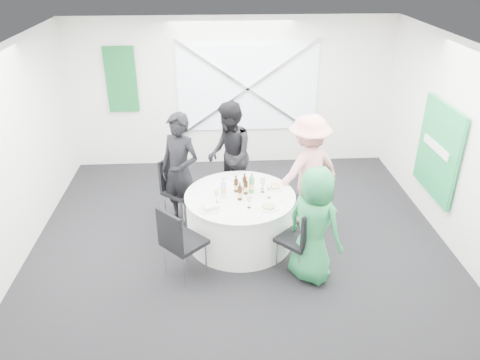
{
  "coord_description": "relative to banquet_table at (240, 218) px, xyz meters",
  "views": [
    {
      "loc": [
        -0.33,
        -5.53,
        3.93
      ],
      "look_at": [
        0.0,
        0.2,
        1.0
      ],
      "focal_mm": 35.0,
      "sensor_mm": 36.0,
      "label": 1
    }
  ],
  "objects": [
    {
      "name": "floor",
      "position": [
        0.0,
        -0.2,
        -0.38
      ],
      "size": [
        6.0,
        6.0,
        0.0
      ],
      "primitive_type": "plane",
      "color": "black",
      "rests_on": "ground"
    },
    {
      "name": "ceiling",
      "position": [
        0.0,
        -0.2,
        2.42
      ],
      "size": [
        6.0,
        6.0,
        0.0
      ],
      "primitive_type": "plane",
      "rotation": [
        3.14,
        0.0,
        0.0
      ],
      "color": "white",
      "rests_on": "wall_back"
    },
    {
      "name": "wall_back",
      "position": [
        0.0,
        2.8,
        1.02
      ],
      "size": [
        6.0,
        0.0,
        6.0
      ],
      "primitive_type": "plane",
      "rotation": [
        1.57,
        0.0,
        0.0
      ],
      "color": "white",
      "rests_on": "floor"
    },
    {
      "name": "wall_front",
      "position": [
        0.0,
        -3.2,
        1.02
      ],
      "size": [
        6.0,
        0.0,
        6.0
      ],
      "primitive_type": "plane",
      "rotation": [
        -1.57,
        0.0,
        0.0
      ],
      "color": "white",
      "rests_on": "floor"
    },
    {
      "name": "wall_left",
      "position": [
        -3.0,
        -0.2,
        1.02
      ],
      "size": [
        0.0,
        6.0,
        6.0
      ],
      "primitive_type": "plane",
      "rotation": [
        1.57,
        0.0,
        1.57
      ],
      "color": "white",
      "rests_on": "floor"
    },
    {
      "name": "wall_right",
      "position": [
        3.0,
        -0.2,
        1.02
      ],
      "size": [
        0.0,
        6.0,
        6.0
      ],
      "primitive_type": "plane",
      "rotation": [
        1.57,
        0.0,
        -1.57
      ],
      "color": "white",
      "rests_on": "floor"
    },
    {
      "name": "window_panel",
      "position": [
        0.3,
        2.76,
        1.12
      ],
      "size": [
        2.6,
        0.03,
        1.6
      ],
      "primitive_type": "cube",
      "color": "silver",
      "rests_on": "wall_back"
    },
    {
      "name": "window_brace_a",
      "position": [
        0.3,
        2.72,
        1.12
      ],
      "size": [
        2.63,
        0.05,
        1.84
      ],
      "primitive_type": "cube",
      "rotation": [
        0.0,
        0.97,
        0.0
      ],
      "color": "silver",
      "rests_on": "window_panel"
    },
    {
      "name": "window_brace_b",
      "position": [
        0.3,
        2.72,
        1.12
      ],
      "size": [
        2.63,
        0.05,
        1.84
      ],
      "primitive_type": "cube",
      "rotation": [
        0.0,
        -0.97,
        0.0
      ],
      "color": "silver",
      "rests_on": "window_panel"
    },
    {
      "name": "green_banner",
      "position": [
        -2.0,
        2.75,
        1.32
      ],
      "size": [
        0.55,
        0.04,
        1.2
      ],
      "primitive_type": "cube",
      "color": "#125A20",
      "rests_on": "wall_back"
    },
    {
      "name": "green_sign",
      "position": [
        2.94,
        0.4,
        0.82
      ],
      "size": [
        0.05,
        1.2,
        1.4
      ],
      "primitive_type": "cube",
      "color": "green",
      "rests_on": "wall_right"
    },
    {
      "name": "banquet_table",
      "position": [
        0.0,
        0.0,
        0.0
      ],
      "size": [
        1.56,
        1.56,
        0.76
      ],
      "color": "silver",
      "rests_on": "floor"
    },
    {
      "name": "chair_back",
      "position": [
        -0.01,
        1.18,
        0.1
      ],
      "size": [
        0.38,
        0.39,
        0.83
      ],
      "rotation": [
        0.0,
        0.0,
        0.01
      ],
      "color": "black",
      "rests_on": "floor"
    },
    {
      "name": "chair_back_left",
      "position": [
        -0.95,
        0.72,
        0.21
      ],
      "size": [
        0.64,
        0.64,
        1.0
      ],
      "rotation": [
        0.0,
        0.0,
        0.92
      ],
      "color": "black",
      "rests_on": "floor"
    },
    {
      "name": "chair_back_right",
      "position": [
        1.13,
        0.4,
        0.14
      ],
      "size": [
        0.52,
        0.51,
        0.88
      ],
      "rotation": [
        0.0,
        0.0,
        -1.23
      ],
      "color": "black",
      "rests_on": "floor"
    },
    {
      "name": "chair_front_right",
      "position": [
        0.76,
        -0.79,
        0.2
      ],
      "size": [
        0.63,
        0.63,
        0.99
      ],
      "rotation": [
        0.0,
        0.0,
        3.91
      ],
      "color": "black",
      "rests_on": "floor"
    },
    {
      "name": "chair_front_left",
      "position": [
        -0.82,
        -0.8,
        0.23
      ],
      "size": [
        0.66,
        0.66,
        1.03
      ],
      "rotation": [
        0.0,
        0.0,
        2.34
      ],
      "color": "black",
      "rests_on": "floor"
    },
    {
      "name": "person_man_back_left",
      "position": [
        -0.86,
        0.54,
        0.51
      ],
      "size": [
        0.78,
        0.71,
        1.79
      ],
      "primitive_type": "imported",
      "rotation": [
        0.0,
        0.0,
        -0.56
      ],
      "color": "black",
      "rests_on": "floor"
    },
    {
      "name": "person_man_back",
      "position": [
        -0.11,
        1.1,
        0.5
      ],
      "size": [
        0.55,
        0.9,
        1.76
      ],
      "primitive_type": "imported",
      "rotation": [
        0.0,
        0.0,
        -1.47
      ],
      "color": "black",
      "rests_on": "floor"
    },
    {
      "name": "person_woman_pink",
      "position": [
        1.04,
        0.5,
        0.49
      ],
      "size": [
        1.24,
        0.96,
        1.75
      ],
      "primitive_type": "imported",
      "rotation": [
        0.0,
        0.0,
        -2.7
      ],
      "color": "pink",
      "rests_on": "floor"
    },
    {
      "name": "person_woman_green",
      "position": [
        0.87,
        -0.87,
        0.4
      ],
      "size": [
        0.89,
        0.89,
        1.57
      ],
      "primitive_type": "imported",
      "rotation": [
        0.0,
        0.0,
        2.36
      ],
      "color": "#227F44",
      "rests_on": "floor"
    },
    {
      "name": "plate_back",
      "position": [
        -0.02,
        0.55,
        0.39
      ],
      "size": [
        0.27,
        0.27,
        0.01
      ],
      "color": "white",
      "rests_on": "banquet_table"
    },
    {
      "name": "plate_back_left",
      "position": [
        -0.41,
        0.31,
        0.39
      ],
      "size": [
        0.29,
        0.29,
        0.01
      ],
      "color": "white",
      "rests_on": "banquet_table"
    },
    {
      "name": "plate_back_right",
      "position": [
        0.51,
        0.19,
        0.4
      ],
      "size": [
        0.26,
        0.26,
        0.04
      ],
      "color": "white",
      "rests_on": "banquet_table"
    },
    {
      "name": "plate_front_right",
      "position": [
        0.36,
        -0.37,
        0.4
      ],
      "size": [
        0.27,
        0.27,
        0.04
      ],
      "color": "white",
      "rests_on": "banquet_table"
    },
    {
      "name": "plate_front_left",
      "position": [
        -0.44,
        -0.36,
        0.39
      ],
      "size": [
        0.29,
        0.29,
        0.01
      ],
      "color": "white",
      "rests_on": "banquet_table"
    },
    {
      "name": "napkin",
      "position": [
        -0.41,
        -0.37,
        0.42
      ],
      "size": [
        0.23,
        0.2,
        0.05
      ],
      "primitive_type": "cube",
      "rotation": [
        0.0,
        0.0,
        0.4
      ],
      "color": "silver",
      "rests_on": "plate_front_left"
    },
    {
      "name": "beer_bottle_a",
      "position": [
        -0.05,
        0.11,
        0.47
      ],
      "size": [
        0.06,
        0.06,
        0.25
      ],
      "color": "#371D0A",
      "rests_on": "banquet_table"
    },
    {
      "name": "beer_bottle_b",
      "position": [
        0.07,
        0.16,
        0.48
      ],
      "size": [
        0.06,
        0.06,
        0.26
      ],
      "color": "#371D0A",
      "rests_on": "banquet_table"
    },
    {
      "name": "beer_bottle_c",
      "position": [
        0.08,
        0.03,
        0.48
      ],
      "size": [
        0.06,
        0.06,
        0.26
      ],
      "color": "#371D0A",
      "rests_on": "banquet_table"
    },
    {
      "name": "beer_bottle_d",
      "position": [
        -0.01,
        -0.13,
        0.48
      ],
      "size": [
        0.06,
        0.06,
        0.26
      ],
      "color": "#371D0A",
      "rests_on": "banquet_table"
    },
    {
      "name": "green_water_bottle",
      "position": [
        0.17,
        0.08,
        0.5
      ],
      "size": [
        0.08,
        0.08,
        0.3
      ],
      "color": "green",
      "rests_on": "banquet_table"
    },
    {
      "name": "clear_water_bottle",
      "position": [
        -0.23,
        -0.02,
        0.5
      ],
      "size": [
        0.08,
        0.08,
        0.3
      ],
      "color": "silver",
      "rests_on": "banquet_table"
    },
    {
      "name": "wine_glass_a",
      "position": [
        0.1,
        -0.35,
        0.5
      ],
      "size": [
        0.07,
        0.07,
        0.17
      ],
      "color": "white",
      "rests_on": "banquet_table"
    },
    {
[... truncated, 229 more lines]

